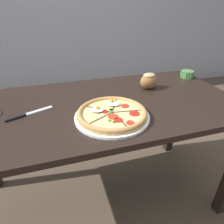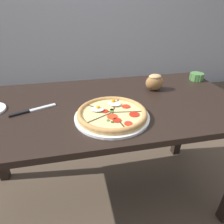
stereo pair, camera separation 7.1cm
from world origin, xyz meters
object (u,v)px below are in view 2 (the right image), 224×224
Objects in this scene: pizza at (112,114)px; ramekin_bowl at (197,76)px; knife_main at (33,110)px; dining_table at (101,119)px; bread_piece_near at (155,82)px.

ramekin_bowl is (0.66, 0.37, 0.01)m from pizza.
pizza is 0.39m from knife_main.
pizza is 1.61× the size of knife_main.
dining_table is 7.12× the size of knife_main.
pizza is at bearing -139.59° from bread_piece_near.
pizza is 3.77× the size of ramekin_bowl.
pizza is 3.03× the size of bread_piece_near.
dining_table is 0.39m from bread_piece_near.
dining_table is 0.20m from pizza.
bread_piece_near is 0.53× the size of knife_main.
knife_main is at bearing 158.71° from pizza.
pizza reaches higher than knife_main.
ramekin_bowl is 0.36m from bread_piece_near.
bread_piece_near is at bearing 40.41° from pizza.
dining_table is 13.42× the size of bread_piece_near.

